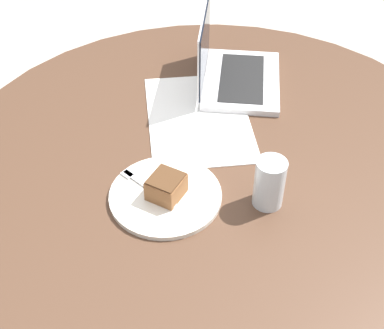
# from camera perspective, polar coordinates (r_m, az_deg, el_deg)

# --- Properties ---
(ground_plane) EXTENTS (12.00, 12.00, 0.00)m
(ground_plane) POSITION_cam_1_polar(r_m,az_deg,el_deg) (1.94, 1.90, -16.31)
(ground_plane) COLOR #B7AD9E
(dining_table) EXTENTS (1.39, 1.39, 0.76)m
(dining_table) POSITION_cam_1_polar(r_m,az_deg,el_deg) (1.41, 2.51, -2.07)
(dining_table) COLOR #4C3323
(dining_table) RESTS_ON ground_plane
(paper_document) EXTENTS (0.46, 0.36, 0.00)m
(paper_document) POSITION_cam_1_polar(r_m,az_deg,el_deg) (1.47, 0.68, 5.02)
(paper_document) COLOR white
(paper_document) RESTS_ON dining_table
(plate) EXTENTS (0.26, 0.26, 0.01)m
(plate) POSITION_cam_1_polar(r_m,az_deg,el_deg) (1.24, -2.85, -3.33)
(plate) COLOR silver
(plate) RESTS_ON dining_table
(cake_slice) EXTENTS (0.10, 0.10, 0.06)m
(cake_slice) POSITION_cam_1_polar(r_m,az_deg,el_deg) (1.21, -2.77, -2.36)
(cake_slice) COLOR brown
(cake_slice) RESTS_ON plate
(fork) EXTENTS (0.16, 0.10, 0.00)m
(fork) POSITION_cam_1_polar(r_m,az_deg,el_deg) (1.26, -5.19, -2.12)
(fork) COLOR silver
(fork) RESTS_ON plate
(water_glass) EXTENTS (0.07, 0.07, 0.12)m
(water_glass) POSITION_cam_1_polar(r_m,az_deg,el_deg) (1.20, 8.26, -1.96)
(water_glass) COLOR silver
(water_glass) RESTS_ON dining_table
(laptop) EXTENTS (0.38, 0.34, 0.22)m
(laptop) POSITION_cam_1_polar(r_m,az_deg,el_deg) (1.59, 4.27, 9.87)
(laptop) COLOR silver
(laptop) RESTS_ON dining_table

